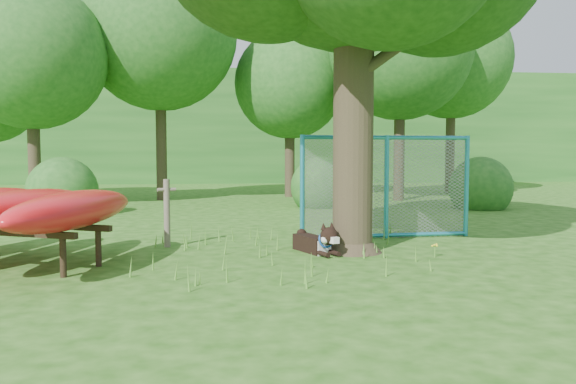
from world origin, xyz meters
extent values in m
plane|color=#1F5110|center=(0.00, 0.00, 0.00)|extent=(80.00, 80.00, 0.00)
cylinder|color=#32281B|center=(1.28, 1.42, 2.52)|extent=(0.77, 0.77, 5.03)
cone|color=#32281B|center=(1.28, 1.42, 0.25)|extent=(1.15, 1.15, 0.50)
cylinder|color=#32281B|center=(1.87, 1.29, 3.22)|extent=(1.43, 0.36, 1.07)
cylinder|color=#32281B|center=(0.83, 1.73, 3.62)|extent=(0.98, 0.92, 1.03)
cylinder|color=brown|center=(-1.77, 2.20, 0.58)|extent=(0.14, 0.14, 1.16)
cylinder|color=brown|center=(-1.77, 2.20, 0.98)|extent=(0.32, 0.16, 0.06)
cylinder|color=black|center=(-2.85, -0.04, 0.26)|extent=(0.11, 0.11, 0.53)
cylinder|color=black|center=(-2.56, 0.64, 0.26)|extent=(0.11, 0.11, 0.53)
cube|color=black|center=(-3.82, 1.18, 0.55)|extent=(2.94, 1.32, 0.08)
ellipsoid|color=red|center=(-3.58, 0.67, 0.84)|extent=(1.54, 3.24, 0.51)
ellipsoid|color=red|center=(-2.80, 0.34, 0.84)|extent=(1.44, 3.24, 0.51)
cube|color=black|center=(0.62, 1.49, 0.13)|extent=(0.56, 0.81, 0.26)
cube|color=white|center=(0.74, 1.19, 0.12)|extent=(0.28, 0.23, 0.24)
sphere|color=black|center=(0.82, 1.01, 0.33)|extent=(0.28, 0.28, 0.28)
cube|color=white|center=(0.87, 0.89, 0.28)|extent=(0.16, 0.18, 0.10)
sphere|color=white|center=(0.75, 0.96, 0.28)|extent=(0.13, 0.13, 0.13)
sphere|color=white|center=(0.91, 1.03, 0.28)|extent=(0.13, 0.13, 0.13)
cone|color=black|center=(0.73, 1.02, 0.48)|extent=(0.12, 0.13, 0.13)
cone|color=black|center=(0.87, 1.08, 0.48)|extent=(0.15, 0.15, 0.13)
cylinder|color=black|center=(0.72, 1.01, 0.05)|extent=(0.20, 0.33, 0.08)
cylinder|color=black|center=(0.90, 1.08, 0.05)|extent=(0.20, 0.33, 0.08)
sphere|color=black|center=(0.50, 1.89, 0.24)|extent=(0.17, 0.17, 0.17)
torus|color=#174FAE|center=(0.79, 1.09, 0.26)|extent=(0.28, 0.18, 0.27)
cylinder|color=teal|center=(0.62, 2.70, 0.97)|extent=(0.09, 0.09, 1.94)
cylinder|color=teal|center=(2.23, 2.80, 0.97)|extent=(0.09, 0.09, 1.94)
cylinder|color=teal|center=(3.84, 2.91, 0.97)|extent=(0.09, 0.09, 1.94)
cylinder|color=teal|center=(2.23, 2.80, 1.90)|extent=(3.23, 0.28, 0.08)
cylinder|color=teal|center=(2.23, 2.80, 0.05)|extent=(3.23, 0.28, 0.08)
plane|color=gray|center=(2.23, 2.80, 0.97)|extent=(3.22, 0.21, 3.23)
cylinder|color=#5A9A32|center=(2.44, 0.81, 0.09)|extent=(0.02, 0.02, 0.19)
sphere|color=yellow|center=(2.44, 0.81, 0.19)|extent=(0.03, 0.03, 0.03)
sphere|color=yellow|center=(2.47, 0.83, 0.20)|extent=(0.03, 0.03, 0.03)
sphere|color=yellow|center=(2.40, 0.83, 0.18)|extent=(0.03, 0.03, 0.03)
sphere|color=yellow|center=(2.46, 0.78, 0.19)|extent=(0.03, 0.03, 0.03)
sphere|color=yellow|center=(2.42, 0.78, 0.20)|extent=(0.03, 0.03, 0.03)
cylinder|color=#32281B|center=(-6.50, 10.00, 2.10)|extent=(0.36, 0.36, 4.20)
sphere|color=#205A1D|center=(-6.50, 10.00, 4.50)|extent=(4.40, 4.40, 4.40)
cylinder|color=#32281B|center=(-3.00, 12.00, 2.62)|extent=(0.36, 0.36, 5.25)
sphere|color=#205A1D|center=(-3.00, 12.00, 5.62)|extent=(5.20, 5.20, 5.20)
cylinder|color=#32281B|center=(1.50, 13.00, 1.92)|extent=(0.36, 0.36, 3.85)
sphere|color=#205A1D|center=(1.50, 13.00, 4.12)|extent=(4.00, 4.00, 4.00)
cylinder|color=#32281B|center=(5.00, 11.00, 2.38)|extent=(0.36, 0.36, 4.76)
sphere|color=#205A1D|center=(5.00, 11.00, 5.10)|extent=(4.80, 4.80, 4.80)
cylinder|color=#32281B|center=(8.00, 14.00, 2.45)|extent=(0.36, 0.36, 4.90)
sphere|color=#205A1D|center=(8.00, 14.00, 5.25)|extent=(4.60, 4.60, 4.60)
sphere|color=#205A1D|center=(-5.00, 7.50, 0.00)|extent=(1.80, 1.80, 1.80)
sphere|color=#205A1D|center=(6.50, 8.00, 0.00)|extent=(1.80, 1.80, 1.80)
sphere|color=#205A1D|center=(2.00, 9.00, 0.00)|extent=(1.80, 1.80, 1.80)
cube|color=#205A1D|center=(0.00, 28.00, 3.00)|extent=(80.00, 12.00, 6.00)
camera|label=1|loc=(-0.71, -7.47, 1.61)|focal=35.00mm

